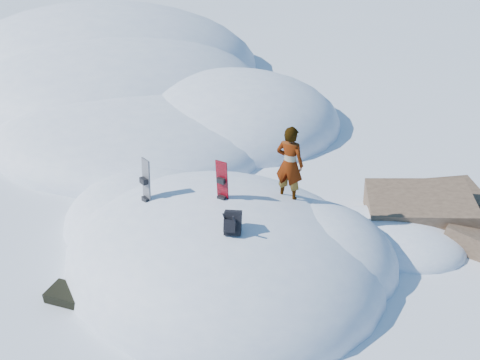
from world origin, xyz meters
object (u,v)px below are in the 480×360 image
at_px(backpack, 232,223).
at_px(person, 290,164).
at_px(snowboard_red, 222,191).
at_px(snowboard_dark, 146,192).

xyz_separation_m(backpack, person, (0.40, 1.85, 0.47)).
distance_m(snowboard_red, backpack, 1.12).
height_order(snowboard_red, backpack, snowboard_red).
bearing_deg(snowboard_dark, snowboard_red, 42.12).
bearing_deg(backpack, snowboard_dark, 148.94).
distance_m(snowboard_red, snowboard_dark, 1.62).
bearing_deg(person, backpack, 81.38).
relative_size(snowboard_dark, backpack, 2.88).
xyz_separation_m(snowboard_red, backpack, (0.67, -0.90, -0.05)).
relative_size(snowboard_red, person, 0.84).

